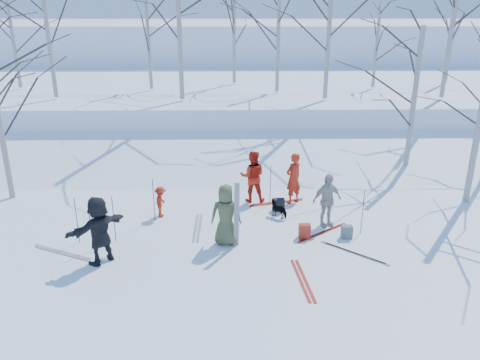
{
  "coord_description": "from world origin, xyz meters",
  "views": [
    {
      "loc": [
        -0.24,
        -11.69,
        6.11
      ],
      "look_at": [
        0.0,
        1.5,
        1.3
      ],
      "focal_mm": 35.0,
      "sensor_mm": 36.0,
      "label": 1
    }
  ],
  "objects_px": {
    "skier_red_seated": "(161,202)",
    "skier_cream_east": "(327,200)",
    "backpack_red": "(305,231)",
    "backpack_dark": "(279,205)",
    "skier_grey_west": "(99,230)",
    "backpack_grey": "(347,232)",
    "skier_redor_behind": "(252,176)",
    "skier_red_north": "(293,178)",
    "skier_olive_center": "(226,215)",
    "dog": "(279,209)"
  },
  "relations": [
    {
      "from": "skier_red_seated",
      "to": "backpack_dark",
      "type": "bearing_deg",
      "value": -78.74
    },
    {
      "from": "skier_red_seated",
      "to": "dog",
      "type": "distance_m",
      "value": 3.69
    },
    {
      "from": "backpack_grey",
      "to": "dog",
      "type": "bearing_deg",
      "value": 140.26
    },
    {
      "from": "skier_olive_center",
      "to": "skier_red_seated",
      "type": "distance_m",
      "value": 2.77
    },
    {
      "from": "skier_cream_east",
      "to": "backpack_grey",
      "type": "distance_m",
      "value": 1.14
    },
    {
      "from": "skier_red_seated",
      "to": "backpack_red",
      "type": "bearing_deg",
      "value": -104.85
    },
    {
      "from": "skier_olive_center",
      "to": "backpack_red",
      "type": "xyz_separation_m",
      "value": [
        2.22,
        0.28,
        -0.65
      ]
    },
    {
      "from": "skier_red_north",
      "to": "skier_olive_center",
      "type": "bearing_deg",
      "value": 15.72
    },
    {
      "from": "skier_olive_center",
      "to": "skier_cream_east",
      "type": "relative_size",
      "value": 1.06
    },
    {
      "from": "skier_olive_center",
      "to": "skier_redor_behind",
      "type": "xyz_separation_m",
      "value": [
        0.86,
        3.07,
        0.02
      ]
    },
    {
      "from": "skier_red_north",
      "to": "skier_redor_behind",
      "type": "xyz_separation_m",
      "value": [
        -1.35,
        0.18,
        0.02
      ]
    },
    {
      "from": "skier_olive_center",
      "to": "backpack_dark",
      "type": "bearing_deg",
      "value": -123.84
    },
    {
      "from": "skier_redor_behind",
      "to": "dog",
      "type": "bearing_deg",
      "value": 122.91
    },
    {
      "from": "skier_redor_behind",
      "to": "backpack_grey",
      "type": "height_order",
      "value": "skier_redor_behind"
    },
    {
      "from": "skier_red_north",
      "to": "backpack_grey",
      "type": "bearing_deg",
      "value": 77.79
    },
    {
      "from": "skier_red_seated",
      "to": "backpack_dark",
      "type": "relative_size",
      "value": 2.48
    },
    {
      "from": "skier_red_north",
      "to": "skier_red_seated",
      "type": "distance_m",
      "value": 4.4
    },
    {
      "from": "skier_redor_behind",
      "to": "skier_cream_east",
      "type": "bearing_deg",
      "value": 139.67
    },
    {
      "from": "skier_cream_east",
      "to": "skier_grey_west",
      "type": "height_order",
      "value": "skier_grey_west"
    },
    {
      "from": "skier_redor_behind",
      "to": "skier_red_seated",
      "type": "bearing_deg",
      "value": 25.66
    },
    {
      "from": "skier_grey_west",
      "to": "backpack_dark",
      "type": "distance_m",
      "value": 5.86
    },
    {
      "from": "skier_redor_behind",
      "to": "backpack_grey",
      "type": "relative_size",
      "value": 4.63
    },
    {
      "from": "skier_red_seated",
      "to": "backpack_dark",
      "type": "height_order",
      "value": "skier_red_seated"
    },
    {
      "from": "skier_red_seated",
      "to": "skier_cream_east",
      "type": "bearing_deg",
      "value": -93.11
    },
    {
      "from": "skier_red_north",
      "to": "backpack_red",
      "type": "height_order",
      "value": "skier_red_north"
    },
    {
      "from": "backpack_grey",
      "to": "skier_cream_east",
      "type": "bearing_deg",
      "value": 117.7
    },
    {
      "from": "skier_olive_center",
      "to": "dog",
      "type": "distance_m",
      "value": 2.46
    },
    {
      "from": "skier_grey_west",
      "to": "dog",
      "type": "relative_size",
      "value": 2.77
    },
    {
      "from": "skier_grey_west",
      "to": "backpack_red",
      "type": "relative_size",
      "value": 4.27
    },
    {
      "from": "skier_cream_east",
      "to": "skier_grey_west",
      "type": "distance_m",
      "value": 6.49
    },
    {
      "from": "backpack_red",
      "to": "backpack_grey",
      "type": "xyz_separation_m",
      "value": [
        1.2,
        -0.02,
        -0.02
      ]
    },
    {
      "from": "skier_cream_east",
      "to": "backpack_dark",
      "type": "bearing_deg",
      "value": 117.33
    },
    {
      "from": "skier_olive_center",
      "to": "backpack_grey",
      "type": "xyz_separation_m",
      "value": [
        3.42,
        0.26,
        -0.67
      ]
    },
    {
      "from": "skier_grey_west",
      "to": "backpack_dark",
      "type": "bearing_deg",
      "value": 165.56
    },
    {
      "from": "backpack_grey",
      "to": "skier_red_seated",
      "type": "bearing_deg",
      "value": 163.95
    },
    {
      "from": "skier_red_north",
      "to": "skier_red_seated",
      "type": "relative_size",
      "value": 1.74
    },
    {
      "from": "skier_redor_behind",
      "to": "dog",
      "type": "height_order",
      "value": "skier_redor_behind"
    },
    {
      "from": "skier_red_north",
      "to": "skier_redor_behind",
      "type": "bearing_deg",
      "value": -44.51
    },
    {
      "from": "backpack_red",
      "to": "backpack_dark",
      "type": "xyz_separation_m",
      "value": [
        -0.53,
        1.95,
        -0.01
      ]
    },
    {
      "from": "skier_cream_east",
      "to": "backpack_red",
      "type": "height_order",
      "value": "skier_cream_east"
    },
    {
      "from": "dog",
      "to": "backpack_dark",
      "type": "bearing_deg",
      "value": -147.18
    },
    {
      "from": "backpack_red",
      "to": "backpack_grey",
      "type": "distance_m",
      "value": 1.2
    },
    {
      "from": "skier_cream_east",
      "to": "backpack_dark",
      "type": "relative_size",
      "value": 4.08
    },
    {
      "from": "skier_grey_west",
      "to": "backpack_dark",
      "type": "height_order",
      "value": "skier_grey_west"
    },
    {
      "from": "skier_grey_west",
      "to": "backpack_red",
      "type": "distance_m",
      "value": 5.58
    },
    {
      "from": "skier_redor_behind",
      "to": "skier_grey_west",
      "type": "bearing_deg",
      "value": 47.32
    },
    {
      "from": "skier_red_north",
      "to": "dog",
      "type": "relative_size",
      "value": 2.67
    },
    {
      "from": "skier_red_north",
      "to": "skier_redor_behind",
      "type": "height_order",
      "value": "skier_redor_behind"
    },
    {
      "from": "skier_olive_center",
      "to": "backpack_dark",
      "type": "height_order",
      "value": "skier_olive_center"
    },
    {
      "from": "skier_cream_east",
      "to": "backpack_red",
      "type": "distance_m",
      "value": 1.27
    }
  ]
}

